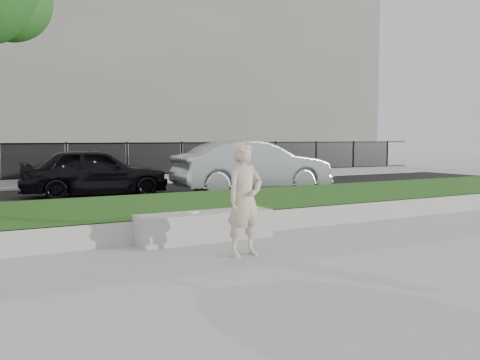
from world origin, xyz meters
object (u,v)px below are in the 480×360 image
stone_bench (205,226)px  man (245,199)px  book (192,212)px  car_dark (95,172)px  car_silver (253,166)px

stone_bench → man: size_ratio=1.41×
stone_bench → book: (-0.23, 0.01, 0.26)m
book → car_dark: 7.60m
car_dark → car_silver: size_ratio=0.85×
stone_bench → car_silver: (4.70, 6.31, 0.62)m
car_silver → car_dark: bearing=79.6°
car_silver → stone_bench: bearing=148.4°
book → car_dark: size_ratio=0.05×
man → stone_bench: bearing=82.3°
man → book: size_ratio=8.07×
book → car_silver: (4.94, 6.31, 0.36)m
man → car_dark: 8.98m
car_dark → car_silver: 4.84m
man → car_silver: 9.01m
book → car_dark: bearing=51.4°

